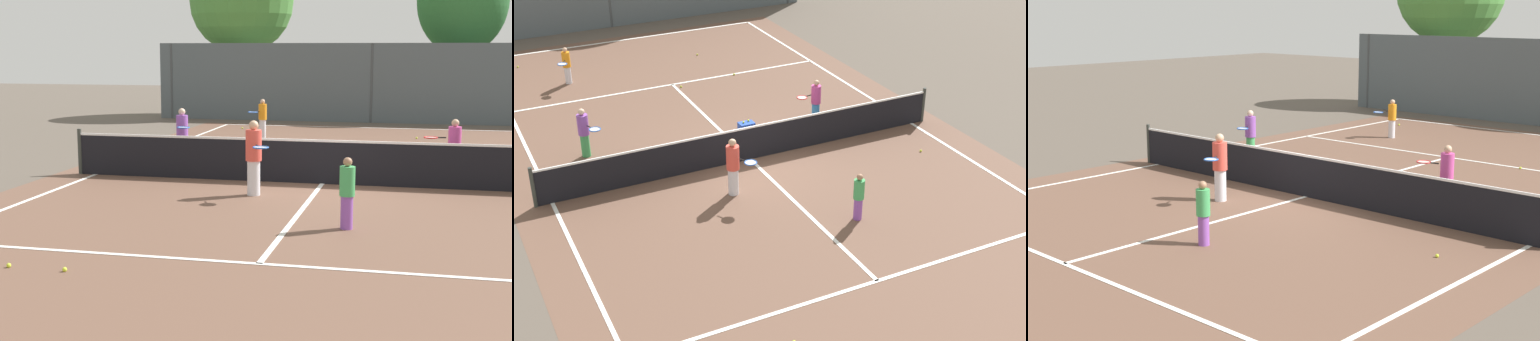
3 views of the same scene
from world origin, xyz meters
The scene contains 14 objects.
ground_plane centered at (0.00, 0.00, 0.00)m, with size 80.00×80.00×0.00m, color brown.
court_surface centered at (0.00, 0.00, 0.00)m, with size 13.00×25.00×0.01m.
tennis_net centered at (0.00, 0.00, 0.51)m, with size 11.90×0.10×1.10m.
player_0 centered at (-4.05, 2.22, 0.75)m, with size 0.57×0.88×1.45m.
player_1 centered at (-1.20, -1.60, 0.81)m, with size 0.65×0.89×1.56m.
player_2 centered at (-3.21, 8.12, 0.68)m, with size 0.59×0.85×1.30m.
player_3 centered at (0.98, -4.05, 0.63)m, with size 0.26×0.26×1.23m.
player_4 centered at (2.86, 1.39, 0.72)m, with size 0.88×0.43×1.39m.
ball_crate centered at (0.62, 1.59, 0.18)m, with size 0.46×0.31×0.43m.
tennis_ball_0 centered at (4.58, -1.75, 0.03)m, with size 0.07×0.07×0.07m, color #CCE533.
tennis_ball_2 centered at (-4.52, 10.57, 0.03)m, with size 0.07×0.07×0.07m, color #CCE533.
tennis_ball_4 centered at (1.92, 8.90, 0.03)m, with size 0.07×0.07×0.07m, color #CCE533.
tennis_ball_5 centered at (0.18, 6.01, 0.03)m, with size 0.07×0.07×0.07m, color #CCE533.
tennis_ball_6 centered at (2.31, 6.30, 0.03)m, with size 0.07×0.07×0.07m, color #CCE533.
Camera 2 is at (-7.81, -16.99, 9.51)m, focal length 52.48 mm.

